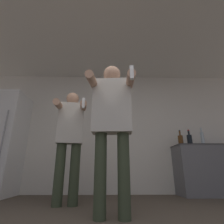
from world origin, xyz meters
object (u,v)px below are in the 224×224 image
(person_man_side, at_px, (70,136))
(person_woman_foreground, at_px, (112,118))
(bottle_clear_vodka, at_px, (202,138))
(bottle_amber_bourbon, at_px, (181,140))
(bottle_short_whiskey, at_px, (190,139))
(refrigerator, at_px, (3,142))

(person_man_side, bearing_deg, person_woman_foreground, -48.04)
(bottle_clear_vodka, height_order, bottle_amber_bourbon, bottle_clear_vodka)
(bottle_clear_vodka, height_order, person_woman_foreground, person_woman_foreground)
(bottle_amber_bourbon, height_order, bottle_short_whiskey, bottle_short_whiskey)
(person_woman_foreground, xyz_separation_m, person_man_side, (-0.60, 0.67, -0.07))
(bottle_clear_vodka, bearing_deg, bottle_amber_bourbon, 180.00)
(bottle_amber_bourbon, relative_size, person_man_side, 0.19)
(bottle_clear_vodka, distance_m, person_woman_foreground, 2.40)
(refrigerator, bearing_deg, person_woman_foreground, -36.20)
(refrigerator, relative_size, bottle_clear_vodka, 5.25)
(refrigerator, bearing_deg, bottle_clear_vodka, 1.07)
(bottle_short_whiskey, xyz_separation_m, person_man_side, (-2.17, -0.89, -0.10))
(person_woman_foreground, relative_size, person_man_side, 1.03)
(bottle_short_whiskey, height_order, person_woman_foreground, person_woman_foreground)
(bottle_amber_bourbon, height_order, person_man_side, person_man_side)
(refrigerator, relative_size, person_man_side, 1.18)
(bottle_clear_vodka, bearing_deg, refrigerator, -178.93)
(bottle_amber_bourbon, distance_m, bottle_short_whiskey, 0.18)
(bottle_clear_vodka, bearing_deg, person_woman_foreground, -139.62)
(bottle_short_whiskey, bearing_deg, person_man_side, -157.65)
(refrigerator, height_order, person_woman_foreground, refrigerator)
(refrigerator, distance_m, person_man_side, 1.65)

